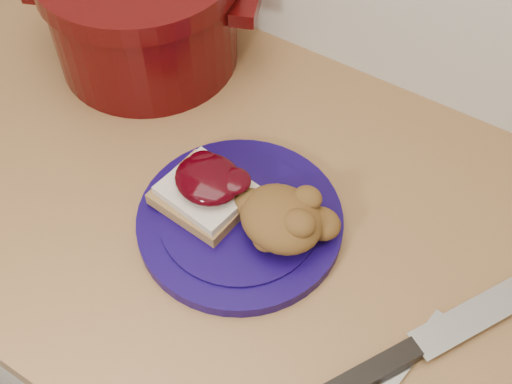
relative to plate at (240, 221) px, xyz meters
The scene contains 7 objects.
base_cabinet 0.48m from the plate, 119.24° to the left, with size 4.00×0.60×0.86m, color beige.
plate is the anchor object (origin of this frame).
sandwich 0.06m from the plate, behind, with size 0.11×0.10×0.05m.
stuffing_mound 0.06m from the plate, ahead, with size 0.10×0.09×0.05m, color brown.
chef_knife 0.24m from the plate, 12.26° to the right, with size 0.18×0.30×0.02m.
butter_knife 0.25m from the plate, 17.35° to the right, with size 0.19×0.01×0.00m, color silver.
dutch_oven 0.34m from the plate, 146.97° to the left, with size 0.36×0.36×0.18m.
Camera 1 is at (0.26, 1.12, 1.54)m, focal length 45.00 mm.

